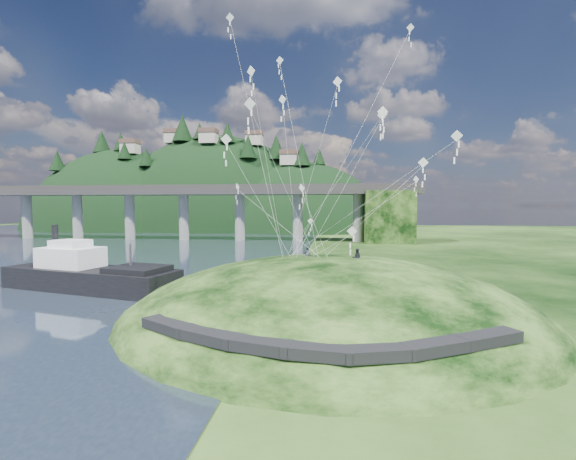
# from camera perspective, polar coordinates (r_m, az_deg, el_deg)

# --- Properties ---
(ground) EXTENTS (320.00, 320.00, 0.00)m
(ground) POSITION_cam_1_polar(r_m,az_deg,el_deg) (32.45, -8.51, -13.06)
(ground) COLOR black
(ground) RESTS_ON ground
(grass_hill) EXTENTS (36.00, 32.00, 13.00)m
(grass_hill) POSITION_cam_1_polar(r_m,az_deg,el_deg) (33.75, 6.17, -15.05)
(grass_hill) COLOR black
(grass_hill) RESTS_ON ground
(footpath) EXTENTS (22.29, 5.84, 0.83)m
(footpath) POSITION_cam_1_polar(r_m,az_deg,el_deg) (21.49, 4.39, -15.97)
(footpath) COLOR black
(footpath) RESTS_ON ground
(bridge) EXTENTS (160.00, 11.00, 15.00)m
(bridge) POSITION_cam_1_polar(r_m,az_deg,el_deg) (105.90, -12.41, 3.75)
(bridge) COLOR #2D2B2B
(bridge) RESTS_ON ground
(far_ridge) EXTENTS (153.00, 70.00, 94.50)m
(far_ridge) POSITION_cam_1_polar(r_m,az_deg,el_deg) (161.60, -12.00, -2.41)
(far_ridge) COLOR black
(far_ridge) RESTS_ON ground
(work_barge) EXTENTS (21.12, 9.99, 7.14)m
(work_barge) POSITION_cam_1_polar(r_m,az_deg,el_deg) (48.21, -27.51, -5.75)
(work_barge) COLOR black
(work_barge) RESTS_ON ground
(wooden_dock) EXTENTS (12.12, 5.16, 0.86)m
(wooden_dock) POSITION_cam_1_polar(r_m,az_deg,el_deg) (37.49, -9.89, -10.19)
(wooden_dock) COLOR #312214
(wooden_dock) RESTS_ON ground
(kite_flyers) EXTENTS (4.92, 1.31, 1.77)m
(kite_flyers) POSITION_cam_1_polar(r_m,az_deg,el_deg) (32.81, 7.22, -2.56)
(kite_flyers) COLOR #252531
(kite_flyers) RESTS_ON ground
(kite_swarm) EXTENTS (18.71, 16.37, 20.72)m
(kite_swarm) POSITION_cam_1_polar(r_m,az_deg,el_deg) (32.67, 5.27, 15.20)
(kite_swarm) COLOR white
(kite_swarm) RESTS_ON ground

